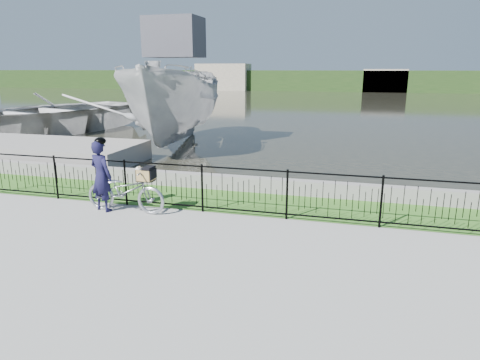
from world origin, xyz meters
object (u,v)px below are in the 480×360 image
(cyclist, at_px, (101,175))
(boat_far, at_px, (53,113))
(boat_near, at_px, (177,102))
(bicycle_rig, at_px, (126,190))
(dock, at_px, (11,150))

(cyclist, xyz_separation_m, boat_far, (-9.78, 10.84, 0.15))
(cyclist, height_order, boat_near, boat_near)
(bicycle_rig, height_order, boat_far, boat_far)
(dock, xyz_separation_m, boat_near, (4.94, 4.17, 1.55))
(cyclist, relative_size, boat_far, 0.15)
(boat_near, distance_m, boat_far, 8.39)
(boat_far, bearing_deg, boat_near, -15.66)
(dock, height_order, boat_far, boat_far)
(bicycle_rig, height_order, cyclist, cyclist)
(cyclist, bearing_deg, dock, 146.50)
(cyclist, distance_m, boat_near, 8.82)
(boat_near, bearing_deg, cyclist, -78.52)
(boat_near, bearing_deg, bicycle_rig, -74.69)
(dock, distance_m, bicycle_rig, 8.49)
(bicycle_rig, height_order, boat_near, boat_near)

